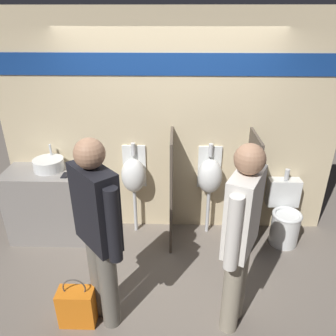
# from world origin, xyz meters

# --- Properties ---
(ground_plane) EXTENTS (16.00, 16.00, 0.00)m
(ground_plane) POSITION_xyz_m (0.00, 0.00, 0.00)
(ground_plane) COLOR #70665B
(display_wall) EXTENTS (4.03, 0.07, 2.70)m
(display_wall) POSITION_xyz_m (0.00, 0.60, 1.36)
(display_wall) COLOR beige
(display_wall) RESTS_ON ground_plane
(sink_counter) EXTENTS (0.96, 0.52, 0.92)m
(sink_counter) POSITION_xyz_m (-1.48, 0.31, 0.46)
(sink_counter) COLOR gray
(sink_counter) RESTS_ON ground_plane
(sink_basin) EXTENTS (0.36, 0.36, 0.28)m
(sink_basin) POSITION_xyz_m (-1.43, 0.36, 0.99)
(sink_basin) COLOR silver
(sink_basin) RESTS_ON sink_counter
(cell_phone) EXTENTS (0.07, 0.14, 0.01)m
(cell_phone) POSITION_xyz_m (-1.19, 0.21, 0.92)
(cell_phone) COLOR black
(cell_phone) RESTS_ON sink_counter
(divider_near_counter) EXTENTS (0.03, 0.59, 1.41)m
(divider_near_counter) POSITION_xyz_m (0.04, 0.27, 0.70)
(divider_near_counter) COLOR #4C4238
(divider_near_counter) RESTS_ON ground_plane
(divider_mid) EXTENTS (0.03, 0.59, 1.41)m
(divider_mid) POSITION_xyz_m (0.98, 0.27, 0.70)
(divider_mid) COLOR #4C4238
(divider_mid) RESTS_ON ground_plane
(urinal_near_counter) EXTENTS (0.30, 0.26, 1.21)m
(urinal_near_counter) POSITION_xyz_m (-0.43, 0.45, 0.81)
(urinal_near_counter) COLOR silver
(urinal_near_counter) RESTS_ON ground_plane
(urinal_far) EXTENTS (0.30, 0.26, 1.21)m
(urinal_far) POSITION_xyz_m (0.51, 0.45, 0.81)
(urinal_far) COLOR silver
(urinal_far) RESTS_ON ground_plane
(toilet) EXTENTS (0.39, 0.52, 0.91)m
(toilet) POSITION_xyz_m (1.45, 0.30, 0.33)
(toilet) COLOR silver
(toilet) RESTS_ON ground_plane
(person_in_vest) EXTENTS (0.38, 0.57, 1.79)m
(person_in_vest) POSITION_xyz_m (0.63, -0.95, 0.99)
(person_in_vest) COLOR gray
(person_in_vest) RESTS_ON ground_plane
(person_with_lanyard) EXTENTS (0.46, 0.50, 1.81)m
(person_with_lanyard) POSITION_xyz_m (-0.55, -0.94, 1.00)
(person_with_lanyard) COLOR #666056
(person_with_lanyard) RESTS_ON ground_plane
(shopping_bag) EXTENTS (0.33, 0.18, 0.53)m
(shopping_bag) POSITION_xyz_m (-0.80, -1.01, 0.20)
(shopping_bag) COLOR orange
(shopping_bag) RESTS_ON ground_plane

